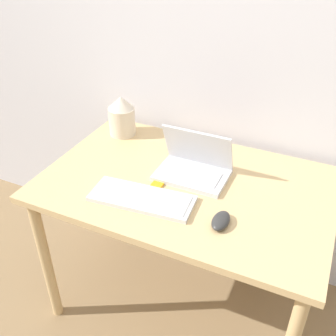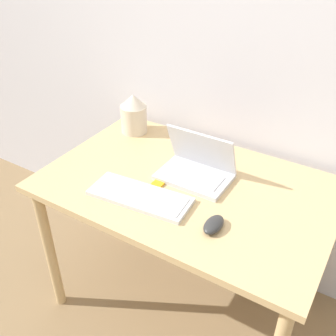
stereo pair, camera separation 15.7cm
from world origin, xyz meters
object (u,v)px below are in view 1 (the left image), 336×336
object	(u,v)px
mp3_player	(158,184)
mouse	(221,221)
vase	(122,116)
laptop	(194,165)
keyboard	(142,198)

from	to	relation	value
mp3_player	mouse	bearing A→B (deg)	-21.37
mouse	mp3_player	size ratio (longest dim) A/B	1.88
vase	mp3_player	size ratio (longest dim) A/B	3.42
laptop	vase	xyz separation A→B (m)	(-0.47, 0.19, 0.05)
mouse	keyboard	bearing A→B (deg)	179.11
keyboard	vase	size ratio (longest dim) A/B	2.11
mouse	mp3_player	xyz separation A→B (m)	(-0.32, 0.12, -0.01)
laptop	keyboard	bearing A→B (deg)	-115.09
mouse	laptop	bearing A→B (deg)	128.89
mouse	mp3_player	distance (m)	0.34
mouse	vase	world-z (taller)	vase
keyboard	mouse	xyz separation A→B (m)	(0.33, -0.01, 0.01)
laptop	mp3_player	distance (m)	0.18
laptop	mouse	world-z (taller)	laptop
mouse	vase	distance (m)	0.82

